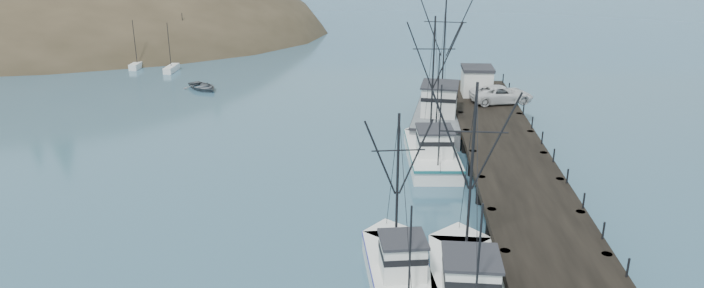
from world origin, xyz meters
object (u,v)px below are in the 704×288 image
at_px(trawler_near, 466,283).
at_px(pickup_truck, 502,94).
at_px(trawler_mid, 398,268).
at_px(trawler_far, 431,151).
at_px(pier, 508,156).
at_px(motorboat, 203,89).
at_px(pier_shed, 477,81).
at_px(work_vessel, 440,114).

height_order(trawler_near, pickup_truck, trawler_near).
distance_m(trawler_mid, trawler_far, 18.18).
xyz_separation_m(pier, pickup_truck, (1.50, 13.40, 1.12)).
bearing_deg(motorboat, pier_shed, -59.07).
relative_size(trawler_near, trawler_far, 0.97).
bearing_deg(pickup_truck, pier_shed, 23.15).
bearing_deg(work_vessel, pier, -70.28).
distance_m(trawler_mid, motorboat, 44.78).
bearing_deg(pickup_truck, work_vessel, 91.26).
height_order(work_vessel, pickup_truck, work_vessel).
bearing_deg(pickup_truck, trawler_near, 155.24).
bearing_deg(work_vessel, pickup_truck, 14.28).
bearing_deg(pier, trawler_near, -105.97).
distance_m(work_vessel, pier_shed, 6.07).
distance_m(trawler_far, work_vessel, 9.19).
distance_m(trawler_mid, work_vessel, 27.36).
height_order(trawler_near, trawler_mid, trawler_near).
xyz_separation_m(trawler_near, pickup_truck, (6.20, 29.84, 2.00)).
height_order(pier, trawler_near, trawler_near).
height_order(trawler_far, pickup_truck, trawler_far).
bearing_deg(pier_shed, trawler_mid, -103.74).
distance_m(work_vessel, motorboat, 28.70).
height_order(pier, pickup_truck, pickup_truck).
relative_size(trawler_mid, pickup_truck, 1.62).
bearing_deg(work_vessel, trawler_near, -90.87).
relative_size(trawler_mid, trawler_far, 0.81).
relative_size(pier, pier_shed, 13.75).
bearing_deg(pickup_truck, trawler_mid, 148.27).
relative_size(trawler_mid, motorboat, 2.02).
xyz_separation_m(pier, trawler_far, (-5.51, 2.83, -0.87)).
bearing_deg(work_vessel, motorboat, 155.76).
xyz_separation_m(pier, pier_shed, (-0.52, 16.16, 1.73)).
bearing_deg(pier, trawler_mid, -118.34).
bearing_deg(trawler_mid, pickup_truck, 71.28).
relative_size(pier, motorboat, 9.35).
xyz_separation_m(trawler_near, motorboat, (-25.72, 40.15, -0.82)).
relative_size(pier, trawler_near, 3.85).
relative_size(pier_shed, pickup_truck, 0.55).
bearing_deg(work_vessel, trawler_far, -97.75).
distance_m(pier_shed, motorboat, 31.03).
distance_m(pier, pier_shed, 16.26).
relative_size(work_vessel, motorboat, 3.14).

